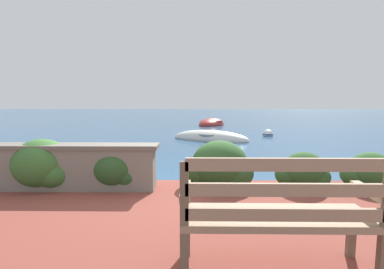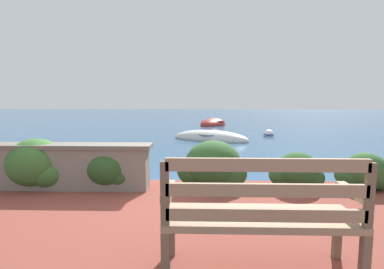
{
  "view_description": "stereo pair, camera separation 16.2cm",
  "coord_description": "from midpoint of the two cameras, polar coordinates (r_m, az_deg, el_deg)",
  "views": [
    {
      "loc": [
        0.39,
        -4.76,
        1.54
      ],
      "look_at": [
        0.22,
        6.42,
        0.2
      ],
      "focal_mm": 28.0,
      "sensor_mm": 36.0,
      "label": 1
    },
    {
      "loc": [
        0.55,
        -4.76,
        1.54
      ],
      "look_at": [
        0.22,
        6.42,
        0.2
      ],
      "focal_mm": 28.0,
      "sensor_mm": 36.0,
      "label": 2
    }
  ],
  "objects": [
    {
      "name": "ground_plane",
      "position": [
        5.03,
        -4.64,
        -11.06
      ],
      "size": [
        80.0,
        80.0,
        0.0
      ],
      "color": "navy"
    },
    {
      "name": "park_bench",
      "position": [
        2.36,
        14.15,
        -14.19
      ],
      "size": [
        1.45,
        0.48,
        0.93
      ],
      "rotation": [
        0.0,
        0.0,
        -0.06
      ],
      "color": "brown",
      "rests_on": "patio_terrace"
    },
    {
      "name": "stone_wall",
      "position": [
        4.76,
        -22.37,
        -5.63
      ],
      "size": [
        2.47,
        0.39,
        0.66
      ],
      "color": "slate",
      "rests_on": "patio_terrace"
    },
    {
      "name": "hedge_clump_left",
      "position": [
        5.04,
        -27.58,
        -5.45
      ],
      "size": [
        1.08,
        0.78,
        0.73
      ],
      "color": "#38662D",
      "rests_on": "patio_terrace"
    },
    {
      "name": "hedge_clump_centre",
      "position": [
        4.65,
        -15.46,
        -6.53
      ],
      "size": [
        0.91,
        0.65,
        0.62
      ],
      "color": "#284C23",
      "rests_on": "patio_terrace"
    },
    {
      "name": "hedge_clump_right",
      "position": [
        4.5,
        4.05,
        -6.22
      ],
      "size": [
        1.04,
        0.75,
        0.71
      ],
      "color": "#284C23",
      "rests_on": "patio_terrace"
    },
    {
      "name": "hedge_clump_far_right",
      "position": [
        4.75,
        19.45,
        -6.81
      ],
      "size": [
        0.79,
        0.57,
        0.54
      ],
      "color": "#284C23",
      "rests_on": "patio_terrace"
    },
    {
      "name": "hedge_clump_extra",
      "position": [
        5.15,
        29.93,
        -6.3
      ],
      "size": [
        0.79,
        0.57,
        0.54
      ],
      "color": "#2D5628",
      "rests_on": "patio_terrace"
    },
    {
      "name": "rowboat_nearest",
      "position": [
        11.25,
        3.1,
        -0.77
      ],
      "size": [
        3.11,
        2.15,
        0.66
      ],
      "rotation": [
        0.0,
        0.0,
        5.84
      ],
      "color": "silver",
      "rests_on": "ground_plane"
    },
    {
      "name": "rowboat_mid",
      "position": [
        17.6,
        3.48,
        2.01
      ],
      "size": [
        2.11,
        2.55,
        0.72
      ],
      "rotation": [
        0.0,
        0.0,
        4.27
      ],
      "color": "#9E2D28",
      "rests_on": "ground_plane"
    },
    {
      "name": "mooring_buoy",
      "position": [
        12.82,
        13.91,
        0.04
      ],
      "size": [
        0.45,
        0.45,
        0.41
      ],
      "color": "white",
      "rests_on": "ground_plane"
    }
  ]
}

